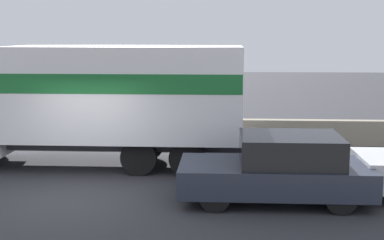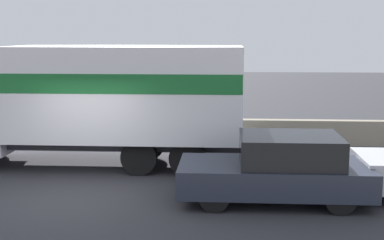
{
  "view_description": "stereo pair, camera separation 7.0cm",
  "coord_description": "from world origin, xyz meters",
  "views": [
    {
      "loc": [
        3.3,
        -11.14,
        3.55
      ],
      "look_at": [
        2.56,
        1.49,
        1.52
      ],
      "focal_mm": 50.0,
      "sensor_mm": 36.0,
      "label": 1
    },
    {
      "loc": [
        3.37,
        -11.13,
        3.55
      ],
      "look_at": [
        2.56,
        1.49,
        1.52
      ],
      "focal_mm": 50.0,
      "sensor_mm": 36.0,
      "label": 2
    }
  ],
  "objects": [
    {
      "name": "box_truck",
      "position": [
        -0.07,
        2.91,
        1.92
      ],
      "size": [
        8.12,
        2.43,
        3.25
      ],
      "rotation": [
        0.0,
        0.0,
        3.14
      ],
      "color": "silver",
      "rests_on": "ground_plane"
    },
    {
      "name": "car_hatchback",
      "position": [
        4.51,
        0.06,
        0.71
      ],
      "size": [
        4.05,
        1.85,
        1.45
      ],
      "rotation": [
        0.0,
        0.0,
        3.14
      ],
      "color": "#282D3D",
      "rests_on": "ground_plane"
    },
    {
      "name": "stone_wall_backdrop",
      "position": [
        0.0,
        6.12,
        0.41
      ],
      "size": [
        60.0,
        0.35,
        0.81
      ],
      "color": "gray",
      "rests_on": "ground_plane"
    },
    {
      "name": "ground_plane",
      "position": [
        0.0,
        0.0,
        0.0
      ],
      "size": [
        80.0,
        80.0,
        0.0
      ],
      "primitive_type": "plane",
      "color": "#2D2D33"
    }
  ]
}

